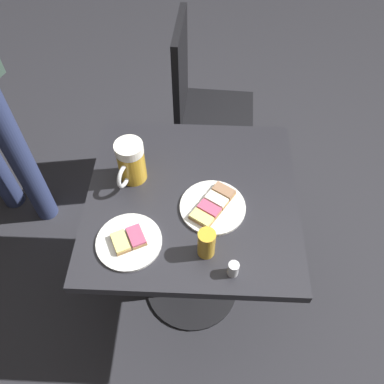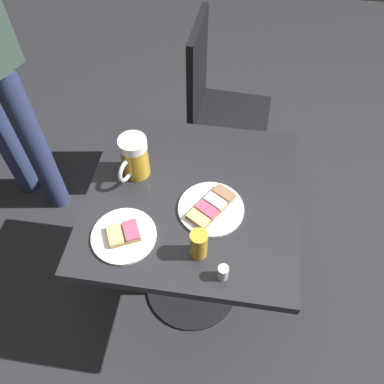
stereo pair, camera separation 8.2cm
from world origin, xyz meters
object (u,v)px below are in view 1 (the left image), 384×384
object	(u,v)px
beer_mug	(131,162)
beer_glass_small	(206,243)
salt_shaker	(233,269)
cafe_chair	(201,103)
plate_far	(129,241)
plate_near	(213,206)

from	to	relation	value
beer_mug	beer_glass_small	distance (m)	0.38
beer_mug	salt_shaker	world-z (taller)	beer_mug
beer_glass_small	cafe_chair	world-z (taller)	cafe_chair
cafe_chair	beer_glass_small	bearing A→B (deg)	5.41
salt_shaker	cafe_chair	world-z (taller)	cafe_chair
plate_far	cafe_chair	xyz separation A→B (m)	(-0.20, -0.91, -0.22)
beer_glass_small	salt_shaker	size ratio (longest dim) A/B	1.97
beer_mug	salt_shaker	size ratio (longest dim) A/B	3.01
beer_glass_small	salt_shaker	world-z (taller)	beer_glass_small
beer_glass_small	cafe_chair	distance (m)	0.97
plate_far	beer_glass_small	xyz separation A→B (m)	(-0.24, 0.02, 0.04)
plate_near	cafe_chair	distance (m)	0.80
beer_glass_small	plate_near	bearing A→B (deg)	-96.54
plate_near	plate_far	bearing A→B (deg)	28.86
salt_shaker	plate_far	bearing A→B (deg)	-15.64
beer_mug	beer_glass_small	bearing A→B (deg)	132.55
beer_glass_small	salt_shaker	xyz separation A→B (m)	(-0.08, 0.07, -0.03)
cafe_chair	plate_far	bearing A→B (deg)	-9.27
plate_far	salt_shaker	bearing A→B (deg)	164.36
beer_glass_small	cafe_chair	size ratio (longest dim) A/B	0.11
plate_near	cafe_chair	world-z (taller)	cafe_chair
plate_far	beer_glass_small	distance (m)	0.24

